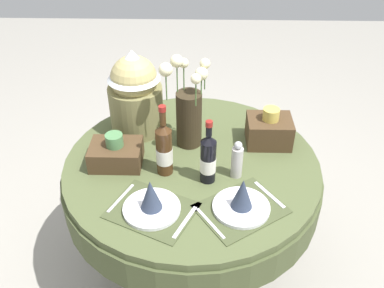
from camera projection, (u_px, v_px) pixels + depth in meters
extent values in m
plane|color=#9E998E|center=(192.00, 260.00, 2.45)|extent=(8.00, 8.00, 0.00)
cylinder|color=#4C5633|center=(192.00, 164.00, 2.03)|extent=(1.22, 1.22, 0.04)
cylinder|color=#464F2E|center=(192.00, 181.00, 2.09)|extent=(1.24, 1.24, 0.17)
cylinder|color=black|center=(192.00, 216.00, 2.24)|extent=(0.12, 0.12, 0.67)
cylinder|color=black|center=(192.00, 259.00, 2.45)|extent=(0.60, 0.60, 0.03)
cube|color=#41492B|center=(152.00, 210.00, 1.75)|extent=(0.42, 0.38, 0.00)
cylinder|color=white|center=(152.00, 208.00, 1.75)|extent=(0.24, 0.24, 0.02)
cone|color=#2D384C|center=(151.00, 195.00, 1.70)|extent=(0.09, 0.09, 0.14)
cube|color=silver|center=(121.00, 198.00, 1.81)|extent=(0.09, 0.18, 0.00)
cube|color=silver|center=(185.00, 222.00, 1.69)|extent=(0.10, 0.18, 0.00)
cube|color=#41492B|center=(241.00, 209.00, 1.76)|extent=(0.43, 0.41, 0.00)
cylinder|color=white|center=(241.00, 207.00, 1.75)|extent=(0.24, 0.24, 0.02)
cone|color=#2D384C|center=(242.00, 193.00, 1.71)|extent=(0.09, 0.09, 0.14)
cube|color=silver|center=(210.00, 223.00, 1.69)|extent=(0.12, 0.16, 0.00)
cube|color=silver|center=(269.00, 195.00, 1.82)|extent=(0.12, 0.17, 0.00)
cylinder|color=#332819|center=(189.00, 119.00, 2.06)|extent=(0.13, 0.13, 0.28)
sphere|color=beige|center=(166.00, 70.00, 1.84)|extent=(0.06, 0.06, 0.06)
cylinder|color=#4C7038|center=(166.00, 87.00, 1.89)|extent=(0.01, 0.01, 0.13)
sphere|color=beige|center=(205.00, 64.00, 1.93)|extent=(0.05, 0.05, 0.05)
cylinder|color=#4C7038|center=(205.00, 78.00, 1.97)|extent=(0.01, 0.01, 0.12)
sphere|color=beige|center=(201.00, 74.00, 1.91)|extent=(0.06, 0.06, 0.06)
cylinder|color=#4C7038|center=(201.00, 86.00, 1.95)|extent=(0.01, 0.01, 0.08)
sphere|color=beige|center=(184.00, 63.00, 1.92)|extent=(0.05, 0.05, 0.05)
cylinder|color=#4C7038|center=(184.00, 78.00, 1.97)|extent=(0.01, 0.01, 0.12)
sphere|color=beige|center=(196.00, 79.00, 1.81)|extent=(0.05, 0.05, 0.05)
cylinder|color=#4C7038|center=(196.00, 94.00, 1.85)|extent=(0.01, 0.01, 0.12)
sphere|color=beige|center=(177.00, 61.00, 1.90)|extent=(0.06, 0.06, 0.06)
cylinder|color=#4C7038|center=(177.00, 79.00, 1.95)|extent=(0.01, 0.01, 0.14)
cylinder|color=#422814|center=(164.00, 152.00, 1.89)|extent=(0.07, 0.07, 0.23)
cylinder|color=silver|center=(164.00, 155.00, 1.90)|extent=(0.08, 0.08, 0.08)
cone|color=#422814|center=(163.00, 128.00, 1.81)|extent=(0.07, 0.07, 0.03)
cylinder|color=#422814|center=(163.00, 116.00, 1.78)|extent=(0.03, 0.03, 0.09)
cylinder|color=maroon|center=(162.00, 109.00, 1.76)|extent=(0.03, 0.03, 0.02)
cylinder|color=black|center=(208.00, 161.00, 1.85)|extent=(0.07, 0.07, 0.21)
cylinder|color=silver|center=(208.00, 164.00, 1.86)|extent=(0.07, 0.07, 0.07)
cone|color=black|center=(209.00, 139.00, 1.78)|extent=(0.07, 0.07, 0.03)
cylinder|color=black|center=(209.00, 129.00, 1.75)|extent=(0.03, 0.03, 0.07)
cylinder|color=maroon|center=(209.00, 124.00, 1.73)|extent=(0.03, 0.03, 0.02)
cylinder|color=#B7B2AD|center=(237.00, 162.00, 1.89)|extent=(0.05, 0.05, 0.15)
sphere|color=#B7B7BC|center=(238.00, 145.00, 1.84)|extent=(0.04, 0.04, 0.04)
cylinder|color=olive|center=(137.00, 109.00, 2.17)|extent=(0.28, 0.28, 0.25)
sphere|color=tan|center=(134.00, 79.00, 2.07)|extent=(0.23, 0.23, 0.23)
cone|color=silver|center=(133.00, 65.00, 2.03)|extent=(0.26, 0.26, 0.15)
cube|color=#47331E|center=(116.00, 154.00, 1.98)|extent=(0.24, 0.18, 0.10)
cylinder|color=#4C7F4C|center=(114.00, 140.00, 1.93)|extent=(0.08, 0.08, 0.06)
cube|color=#47331E|center=(269.00, 131.00, 2.10)|extent=(0.22, 0.18, 0.14)
cylinder|color=gold|center=(271.00, 114.00, 2.05)|extent=(0.08, 0.08, 0.06)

